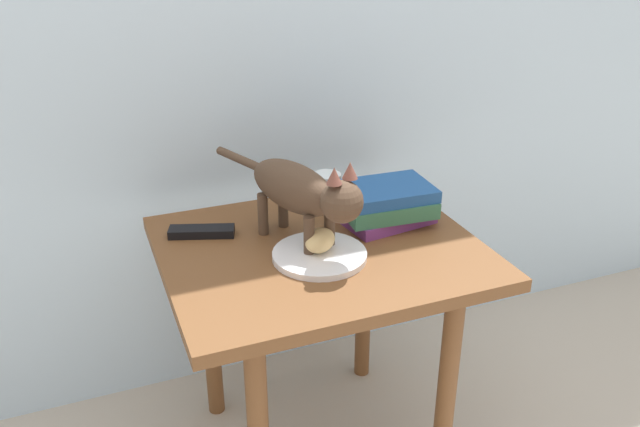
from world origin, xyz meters
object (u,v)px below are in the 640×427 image
bread_roll (320,240)px  candle_jar (327,191)px  book_stack (386,204)px  side_table (320,280)px  tv_remote (202,232)px  cat (302,191)px  plate (320,255)px

bread_roll → candle_jar: bearing=64.7°
bread_roll → book_stack: book_stack is taller
bread_roll → side_table: bearing=68.3°
side_table → candle_jar: bearing=63.9°
book_stack → candle_jar: bearing=122.8°
bread_roll → book_stack: bearing=25.3°
bread_roll → tv_remote: size_ratio=0.53×
book_stack → tv_remote: size_ratio=1.51×
cat → bread_roll: bearing=-75.1°
bread_roll → tv_remote: bread_roll is taller
book_stack → tv_remote: 0.44m
plate → tv_remote: bearing=137.1°
cat → candle_jar: size_ratio=5.35×
book_stack → tv_remote: (-0.43, 0.09, -0.04)m
cat → book_stack: size_ratio=2.01×
side_table → tv_remote: (-0.24, 0.15, 0.10)m
candle_jar → tv_remote: bearing=-171.1°
candle_jar → plate: bearing=-115.4°
plate → book_stack: bearing=26.4°
side_table → plate: (-0.02, -0.05, 0.10)m
bread_roll → candle_jar: size_ratio=0.94×
plate → side_table: bearing=67.4°
plate → cat: bearing=100.6°
side_table → book_stack: book_stack is taller
side_table → book_stack: size_ratio=3.09×
side_table → plate: plate is taller
book_stack → cat: bearing=-170.7°
tv_remote → cat: bearing=-14.2°
tv_remote → side_table: bearing=-13.2°
plate → cat: size_ratio=0.45×
plate → candle_jar: (0.12, 0.25, 0.03)m
cat → plate: bearing=-79.4°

